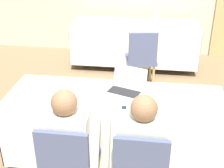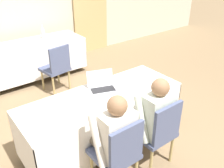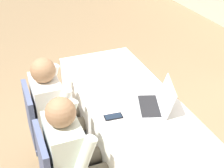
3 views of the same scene
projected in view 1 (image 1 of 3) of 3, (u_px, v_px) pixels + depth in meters
The scene contains 11 objects.
ground_plane at pixel (114, 159), 3.31m from camera, with size 24.00×24.00×0.00m, color #846B4C.
conference_table_near at pixel (115, 114), 3.05m from camera, with size 2.10×0.76×0.75m.
conference_table_far at pixel (135, 34), 5.24m from camera, with size 2.10×0.76×0.75m.
laptop at pixel (126, 88), 3.06m from camera, with size 0.42×0.38×0.22m.
cell_phone at pixel (121, 110), 2.76m from camera, with size 0.08×0.15×0.01m.
paper_beside_laptop at pixel (116, 92), 3.07m from camera, with size 0.27×0.34×0.00m.
water_bottle at pixel (157, 16), 5.16m from camera, with size 0.07×0.07×0.28m.
chair_near_left at pixel (68, 165), 2.51m from camera, with size 0.44×0.44×0.90m.
chair_far_spare at pixel (142, 57), 4.55m from camera, with size 0.50×0.50×0.90m.
person_checkered_shirt at pixel (70, 141), 2.53m from camera, with size 0.50×0.52×1.16m.
person_white_shirt at pixel (142, 147), 2.46m from camera, with size 0.50×0.52×1.16m.
Camera 1 is at (0.32, -2.56, 2.22)m, focal length 50.00 mm.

